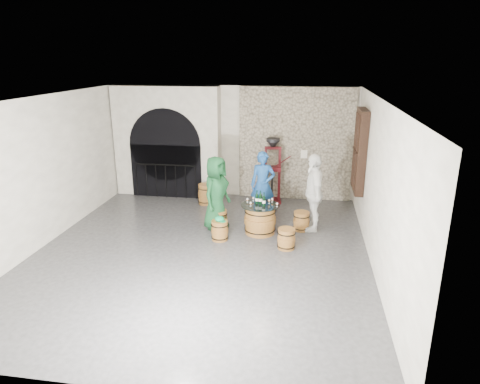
% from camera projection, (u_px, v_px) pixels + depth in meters
% --- Properties ---
extents(ground, '(8.00, 8.00, 0.00)m').
position_uv_depth(ground, '(202.00, 252.00, 9.12)').
color(ground, '#303032').
rests_on(ground, ground).
extents(wall_back, '(8.00, 0.00, 8.00)m').
position_uv_depth(wall_back, '(233.00, 142.00, 12.39)').
color(wall_back, silver).
rests_on(wall_back, ground).
extents(wall_front, '(8.00, 0.00, 8.00)m').
position_uv_depth(wall_front, '(113.00, 277.00, 4.87)').
color(wall_front, silver).
rests_on(wall_front, ground).
extents(wall_left, '(0.00, 8.00, 8.00)m').
position_uv_depth(wall_left, '(40.00, 173.00, 9.15)').
color(wall_left, silver).
rests_on(wall_left, ground).
extents(wall_right, '(0.00, 8.00, 8.00)m').
position_uv_depth(wall_right, '(379.00, 188.00, 8.11)').
color(wall_right, silver).
rests_on(wall_right, ground).
extents(ceiling, '(8.00, 8.00, 0.00)m').
position_uv_depth(ceiling, '(197.00, 99.00, 8.14)').
color(ceiling, beige).
rests_on(ceiling, wall_back).
extents(stone_facing_panel, '(3.20, 0.12, 3.18)m').
position_uv_depth(stone_facing_panel, '(296.00, 144.00, 12.07)').
color(stone_facing_panel, tan).
rests_on(stone_facing_panel, ground).
extents(arched_opening, '(3.10, 0.60, 3.19)m').
position_uv_depth(arched_opening, '(167.00, 142.00, 12.43)').
color(arched_opening, silver).
rests_on(arched_opening, ground).
extents(shuttered_window, '(0.23, 1.10, 2.00)m').
position_uv_depth(shuttered_window, '(360.00, 151.00, 10.32)').
color(shuttered_window, black).
rests_on(shuttered_window, wall_right).
extents(barrel_table, '(0.90, 0.90, 0.70)m').
position_uv_depth(barrel_table, '(260.00, 219.00, 10.00)').
color(barrel_table, brown).
rests_on(barrel_table, ground).
extents(barrel_stool_left, '(0.40, 0.40, 0.46)m').
position_uv_depth(barrel_stool_left, '(219.00, 219.00, 10.32)').
color(barrel_stool_left, brown).
rests_on(barrel_stool_left, ground).
extents(barrel_stool_far, '(0.40, 0.40, 0.46)m').
position_uv_depth(barrel_stool_far, '(262.00, 209.00, 10.99)').
color(barrel_stool_far, brown).
rests_on(barrel_stool_far, ground).
extents(barrel_stool_right, '(0.40, 0.40, 0.46)m').
position_uv_depth(barrel_stool_right, '(301.00, 221.00, 10.20)').
color(barrel_stool_right, brown).
rests_on(barrel_stool_right, ground).
extents(barrel_stool_near_right, '(0.40, 0.40, 0.46)m').
position_uv_depth(barrel_stool_near_right, '(286.00, 239.00, 9.22)').
color(barrel_stool_near_right, brown).
rests_on(barrel_stool_near_right, ground).
extents(barrel_stool_near_left, '(0.40, 0.40, 0.46)m').
position_uv_depth(barrel_stool_near_left, '(220.00, 230.00, 9.66)').
color(barrel_stool_near_left, brown).
rests_on(barrel_stool_near_left, ground).
extents(green_cap, '(0.25, 0.21, 0.12)m').
position_uv_depth(green_cap, '(220.00, 219.00, 9.57)').
color(green_cap, '#0C854E').
rests_on(green_cap, barrel_stool_near_left).
extents(person_green, '(0.83, 1.01, 1.78)m').
position_uv_depth(person_green, '(216.00, 193.00, 10.14)').
color(person_green, '#124020').
rests_on(person_green, ground).
extents(person_blue, '(0.64, 0.43, 1.71)m').
position_uv_depth(person_blue, '(263.00, 185.00, 10.89)').
color(person_blue, navy).
rests_on(person_blue, ground).
extents(person_white, '(0.62, 1.15, 1.86)m').
position_uv_depth(person_white, '(313.00, 192.00, 10.03)').
color(person_white, white).
rests_on(person_white, ground).
extents(wine_bottle_left, '(0.08, 0.08, 0.32)m').
position_uv_depth(wine_bottle_left, '(257.00, 198.00, 9.94)').
color(wine_bottle_left, black).
rests_on(wine_bottle_left, barrel_table).
extents(wine_bottle_center, '(0.08, 0.08, 0.32)m').
position_uv_depth(wine_bottle_center, '(264.00, 201.00, 9.78)').
color(wine_bottle_center, black).
rests_on(wine_bottle_center, barrel_table).
extents(wine_bottle_right, '(0.08, 0.08, 0.32)m').
position_uv_depth(wine_bottle_right, '(260.00, 199.00, 9.91)').
color(wine_bottle_right, black).
rests_on(wine_bottle_right, barrel_table).
extents(tasting_glass_a, '(0.05, 0.05, 0.10)m').
position_uv_depth(tasting_glass_a, '(251.00, 204.00, 9.80)').
color(tasting_glass_a, '#AB5821').
rests_on(tasting_glass_a, barrel_table).
extents(tasting_glass_b, '(0.05, 0.05, 0.10)m').
position_uv_depth(tasting_glass_b, '(269.00, 201.00, 9.98)').
color(tasting_glass_b, '#AB5821').
rests_on(tasting_glass_b, barrel_table).
extents(tasting_glass_c, '(0.05, 0.05, 0.10)m').
position_uv_depth(tasting_glass_c, '(253.00, 199.00, 10.14)').
color(tasting_glass_c, '#AB5821').
rests_on(tasting_glass_c, barrel_table).
extents(tasting_glass_d, '(0.05, 0.05, 0.10)m').
position_uv_depth(tasting_glass_d, '(272.00, 200.00, 10.06)').
color(tasting_glass_d, '#AB5821').
rests_on(tasting_glass_d, barrel_table).
extents(tasting_glass_e, '(0.05, 0.05, 0.10)m').
position_uv_depth(tasting_glass_e, '(277.00, 205.00, 9.76)').
color(tasting_glass_e, '#AB5821').
rests_on(tasting_glass_e, barrel_table).
extents(tasting_glass_f, '(0.05, 0.05, 0.10)m').
position_uv_depth(tasting_glass_f, '(247.00, 200.00, 10.06)').
color(tasting_glass_f, '#AB5821').
rests_on(tasting_glass_f, barrel_table).
extents(side_barrel, '(0.43, 0.43, 0.57)m').
position_uv_depth(side_barrel, '(206.00, 194.00, 11.99)').
color(side_barrel, brown).
rests_on(side_barrel, ground).
extents(corking_press, '(0.78, 0.47, 1.84)m').
position_uv_depth(corking_press, '(273.00, 166.00, 11.88)').
color(corking_press, '#460B12').
rests_on(corking_press, ground).
extents(control_box, '(0.18, 0.10, 0.22)m').
position_uv_depth(control_box, '(304.00, 154.00, 12.03)').
color(control_box, silver).
rests_on(control_box, wall_back).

